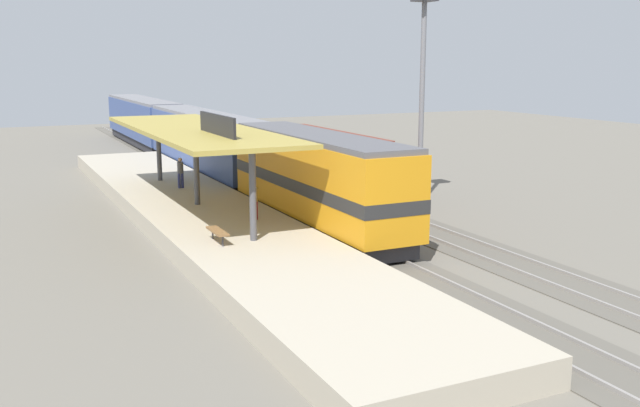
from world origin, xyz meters
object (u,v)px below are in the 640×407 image
at_px(freight_car, 324,161).
at_px(light_mast, 423,51).
at_px(platform_bench, 218,232).
at_px(passenger_carriage_rear, 143,121).
at_px(person_waiting, 180,171).
at_px(passenger_carriage_front, 206,143).
at_px(person_walking, 254,199).
at_px(locomotive, 317,180).

relative_size(freight_car, light_mast, 1.03).
relative_size(platform_bench, passenger_carriage_rear, 0.09).
bearing_deg(person_waiting, light_mast, -26.63).
bearing_deg(passenger_carriage_front, person_walking, -100.13).
bearing_deg(person_waiting, passenger_carriage_rear, 82.06).
distance_m(passenger_carriage_front, light_mast, 17.87).
bearing_deg(locomotive, passenger_carriage_front, 90.00).
bearing_deg(passenger_carriage_front, freight_car, -63.78).
xyz_separation_m(locomotive, freight_car, (4.60, 8.66, -0.44)).
bearing_deg(passenger_carriage_front, passenger_carriage_rear, 90.00).
height_order(platform_bench, person_waiting, person_waiting).
bearing_deg(person_waiting, passenger_carriage_front, 65.03).
relative_size(locomotive, passenger_carriage_rear, 0.72).
bearing_deg(light_mast, person_walking, -162.74).
bearing_deg(freight_car, light_mast, -60.02).
relative_size(locomotive, person_waiting, 8.44).
distance_m(locomotive, person_waiting, 10.02).
relative_size(passenger_carriage_rear, freight_car, 1.67).
relative_size(freight_car, person_waiting, 7.02).
bearing_deg(light_mast, platform_bench, -154.25).
bearing_deg(person_waiting, platform_bench, -98.35).
bearing_deg(platform_bench, light_mast, 25.75).
bearing_deg(freight_car, locomotive, -117.98).
bearing_deg(passenger_carriage_front, locomotive, -90.00).
height_order(passenger_carriage_rear, person_waiting, passenger_carriage_rear).
relative_size(platform_bench, passenger_carriage_front, 0.09).
height_order(person_waiting, person_walking, same).
relative_size(passenger_carriage_rear, person_walking, 11.70).
bearing_deg(passenger_carriage_rear, passenger_carriage_front, -90.00).
distance_m(light_mast, person_waiting, 14.88).
distance_m(platform_bench, passenger_carriage_rear, 42.78).
distance_m(platform_bench, light_mast, 16.87).
relative_size(light_mast, person_waiting, 6.84).
bearing_deg(passenger_carriage_rear, light_mast, -77.67).
distance_m(passenger_carriage_front, person_waiting, 9.83).
xyz_separation_m(freight_car, person_waiting, (-8.74, 0.44, -0.12)).
bearing_deg(passenger_carriage_rear, person_waiting, -97.94).
relative_size(passenger_carriage_front, passenger_carriage_rear, 1.00).
bearing_deg(locomotive, person_walking, -174.31).
bearing_deg(person_walking, locomotive, 5.69).
distance_m(freight_car, person_walking, 11.95).
distance_m(passenger_carriage_rear, person_waiting, 29.99).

